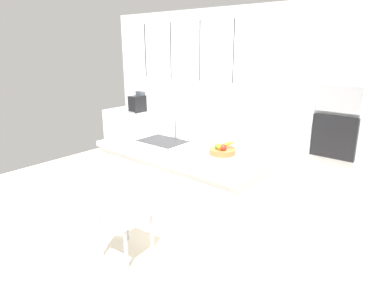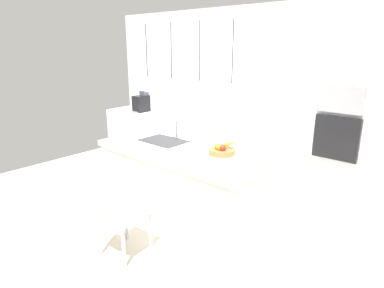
% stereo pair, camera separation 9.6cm
% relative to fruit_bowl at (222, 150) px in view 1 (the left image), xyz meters
% --- Properties ---
extents(floor, '(6.60, 6.60, 0.00)m').
position_rel_fruit_bowl_xyz_m(floor, '(-0.49, -0.04, -0.96)').
color(floor, beige).
rests_on(floor, ground).
extents(back_wall, '(6.00, 0.10, 2.60)m').
position_rel_fruit_bowl_xyz_m(back_wall, '(-0.49, 1.61, 0.34)').
color(back_wall, white).
rests_on(back_wall, ground).
extents(kitchen_island, '(1.98, 1.03, 0.92)m').
position_rel_fruit_bowl_xyz_m(kitchen_island, '(-0.49, -0.04, -0.50)').
color(kitchen_island, white).
rests_on(kitchen_island, ground).
extents(sink_basin, '(0.56, 0.40, 0.02)m').
position_rel_fruit_bowl_xyz_m(sink_basin, '(-0.85, -0.04, -0.05)').
color(sink_basin, '#2D2D30').
rests_on(sink_basin, kitchen_island).
extents(faucet, '(0.02, 0.17, 0.22)m').
position_rel_fruit_bowl_xyz_m(faucet, '(-0.85, 0.18, 0.10)').
color(faucet, silver).
rests_on(faucet, kitchen_island).
extents(fruit_bowl, '(0.28, 0.28, 0.16)m').
position_rel_fruit_bowl_xyz_m(fruit_bowl, '(0.00, 0.00, 0.00)').
color(fruit_bowl, '#9E6B38').
rests_on(fruit_bowl, kitchen_island).
extents(side_counter, '(1.10, 0.60, 0.86)m').
position_rel_fruit_bowl_xyz_m(side_counter, '(-2.89, 1.24, -0.54)').
color(side_counter, white).
rests_on(side_counter, ground).
extents(coffee_machine, '(0.20, 0.35, 0.38)m').
position_rel_fruit_bowl_xyz_m(coffee_machine, '(-2.75, 1.25, 0.05)').
color(coffee_machine, black).
rests_on(coffee_machine, side_counter).
extents(microwave, '(0.54, 0.08, 0.34)m').
position_rel_fruit_bowl_xyz_m(microwave, '(0.69, 1.54, 0.44)').
color(microwave, '#9E9EA3').
rests_on(microwave, back_wall).
extents(oven, '(0.56, 0.08, 0.56)m').
position_rel_fruit_bowl_xyz_m(oven, '(0.69, 1.54, -0.06)').
color(oven, black).
rests_on(oven, back_wall).
extents(chair_near, '(0.45, 0.46, 0.85)m').
position_rel_fruit_bowl_xyz_m(chair_near, '(-0.47, -1.03, -0.47)').
color(chair_near, white).
rests_on(chair_near, ground).
extents(pendant_light_left, '(0.19, 0.19, 0.79)m').
position_rel_fruit_bowl_xyz_m(pendant_light_left, '(-1.10, -0.04, 0.62)').
color(pendant_light_left, silver).
extents(pendant_light_center_left, '(0.19, 0.19, 0.79)m').
position_rel_fruit_bowl_xyz_m(pendant_light_center_left, '(-0.69, -0.04, 0.62)').
color(pendant_light_center_left, silver).
extents(pendant_light_center_right, '(0.19, 0.19, 0.79)m').
position_rel_fruit_bowl_xyz_m(pendant_light_center_right, '(-0.28, -0.04, 0.62)').
color(pendant_light_center_right, silver).
extents(pendant_light_right, '(0.19, 0.19, 0.79)m').
position_rel_fruit_bowl_xyz_m(pendant_light_right, '(0.13, -0.04, 0.62)').
color(pendant_light_right, silver).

